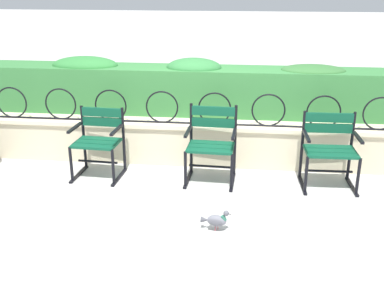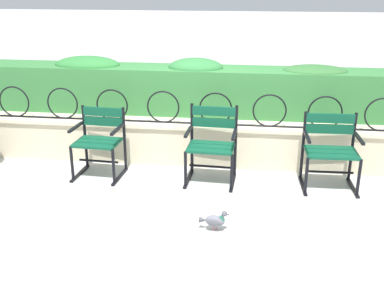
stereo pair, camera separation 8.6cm
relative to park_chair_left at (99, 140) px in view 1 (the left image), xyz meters
The scene contains 8 objects.
ground_plane 1.33m from the park_chair_left, 20.13° to the right, with size 60.00×60.00×0.00m, color #B7B5AF.
stone_wall 1.30m from the park_chair_left, 24.52° to the left, with size 6.34×0.41×0.55m.
iron_arch_fence 1.19m from the park_chair_left, 23.60° to the left, with size 5.82×0.02×0.42m.
hedge_row 1.58m from the park_chair_left, 41.84° to the left, with size 6.21×0.60×0.75m.
park_chair_left is the anchor object (origin of this frame).
park_chair_centre 1.37m from the park_chair_left, ahead, with size 0.60×0.54×0.90m.
park_chair_right 2.74m from the park_chair_left, ahead, with size 0.63×0.54×0.85m.
pigeon_near_chairs 1.96m from the park_chair_left, 38.31° to the right, with size 0.29×0.12×0.22m.
Camera 1 is at (0.55, -4.72, 2.32)m, focal length 43.40 mm.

